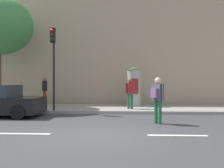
{
  "coord_description": "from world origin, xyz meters",
  "views": [
    {
      "loc": [
        0.82,
        -7.7,
        1.61
      ],
      "look_at": [
        0.31,
        2.0,
        1.54
      ],
      "focal_mm": 40.5,
      "sensor_mm": 36.0,
      "label": 1
    }
  ],
  "objects_px": {
    "poster_column": "(134,86)",
    "pedestrian_with_backpack": "(130,91)",
    "traffic_light": "(53,55)",
    "pedestrian_in_red_top": "(158,96)",
    "pedestrian_tallest": "(45,88)"
  },
  "relations": [
    {
      "from": "poster_column",
      "to": "pedestrian_with_backpack",
      "type": "distance_m",
      "value": 1.72
    },
    {
      "from": "pedestrian_with_backpack",
      "to": "traffic_light",
      "type": "bearing_deg",
      "value": -166.75
    },
    {
      "from": "pedestrian_in_red_top",
      "to": "pedestrian_tallest",
      "type": "height_order",
      "value": "pedestrian_tallest"
    },
    {
      "from": "traffic_light",
      "to": "pedestrian_in_red_top",
      "type": "relative_size",
      "value": 2.37
    },
    {
      "from": "traffic_light",
      "to": "pedestrian_with_backpack",
      "type": "bearing_deg",
      "value": 13.25
    },
    {
      "from": "traffic_light",
      "to": "pedestrian_with_backpack",
      "type": "relative_size",
      "value": 2.56
    },
    {
      "from": "traffic_light",
      "to": "pedestrian_with_backpack",
      "type": "height_order",
      "value": "traffic_light"
    },
    {
      "from": "pedestrian_in_red_top",
      "to": "pedestrian_tallest",
      "type": "xyz_separation_m",
      "value": [
        -6.37,
        5.95,
        0.15
      ]
    },
    {
      "from": "pedestrian_in_red_top",
      "to": "pedestrian_with_backpack",
      "type": "height_order",
      "value": "pedestrian_with_backpack"
    },
    {
      "from": "traffic_light",
      "to": "pedestrian_in_red_top",
      "type": "xyz_separation_m",
      "value": [
        4.99,
        -3.12,
        -1.94
      ]
    },
    {
      "from": "pedestrian_in_red_top",
      "to": "pedestrian_tallest",
      "type": "relative_size",
      "value": 1.0
    },
    {
      "from": "traffic_light",
      "to": "pedestrian_tallest",
      "type": "bearing_deg",
      "value": 115.93
    },
    {
      "from": "pedestrian_with_backpack",
      "to": "pedestrian_tallest",
      "type": "distance_m",
      "value": 5.7
    },
    {
      "from": "pedestrian_in_red_top",
      "to": "pedestrian_with_backpack",
      "type": "relative_size",
      "value": 1.08
    },
    {
      "from": "traffic_light",
      "to": "poster_column",
      "type": "height_order",
      "value": "traffic_light"
    }
  ]
}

